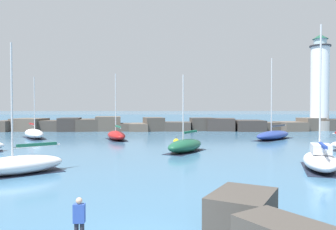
% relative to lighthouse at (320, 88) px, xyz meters
% --- Properties ---
extents(open_sea_beyond, '(400.00, 116.00, 0.01)m').
position_rel_lighthouse_xyz_m(open_sea_beyond, '(-30.31, 59.92, -7.89)').
color(open_sea_beyond, '#2D5B7F').
rests_on(open_sea_beyond, ground).
extents(breakwater_jetty, '(67.92, 7.07, 2.59)m').
position_rel_lighthouse_xyz_m(breakwater_jetty, '(-29.48, -0.09, -6.87)').
color(breakwater_jetty, '#423D38').
rests_on(breakwater_jetty, ground).
extents(lighthouse, '(4.37, 4.37, 17.70)m').
position_rel_lighthouse_xyz_m(lighthouse, '(0.00, 0.00, 0.00)').
color(lighthouse, gray).
rests_on(lighthouse, ground).
extents(sailboat_moored_0, '(4.08, 6.37, 10.26)m').
position_rel_lighthouse_xyz_m(sailboat_moored_0, '(-18.48, -37.16, -7.19)').
color(sailboat_moored_0, white).
rests_on(sailboat_moored_0, ground).
extents(sailboat_moored_1, '(7.50, 7.65, 10.81)m').
position_rel_lighthouse_xyz_m(sailboat_moored_1, '(-14.42, -16.34, -7.28)').
color(sailboat_moored_1, navy).
rests_on(sailboat_moored_1, ground).
extents(sailboat_moored_2, '(5.90, 5.18, 8.58)m').
position_rel_lighthouse_xyz_m(sailboat_moored_2, '(-38.98, -37.97, -7.26)').
color(sailboat_moored_2, white).
rests_on(sailboat_moored_2, ground).
extents(sailboat_moored_3, '(3.87, 6.53, 8.82)m').
position_rel_lighthouse_xyz_m(sailboat_moored_3, '(-35.41, -16.29, -7.27)').
color(sailboat_moored_3, maroon).
rests_on(sailboat_moored_3, ground).
extents(sailboat_moored_5, '(5.52, 7.24, 8.50)m').
position_rel_lighthouse_xyz_m(sailboat_moored_5, '(-47.19, -13.68, -7.23)').
color(sailboat_moored_5, white).
rests_on(sailboat_moored_5, ground).
extents(sailboat_moored_7, '(4.80, 5.90, 7.49)m').
position_rel_lighthouse_xyz_m(sailboat_moored_7, '(-27.23, -28.03, -7.25)').
color(sailboat_moored_7, '#195138').
rests_on(sailboat_moored_7, ground).
extents(mooring_buoy_far_side, '(0.69, 0.69, 0.89)m').
position_rel_lighthouse_xyz_m(mooring_buoy_far_side, '(-27.76, -21.68, -7.55)').
color(mooring_buoy_far_side, yellow).
rests_on(mooring_buoy_far_side, ground).
extents(person_on_rocks, '(0.36, 0.22, 1.56)m').
position_rel_lighthouse_xyz_m(person_on_rocks, '(-32.36, -49.31, -7.03)').
color(person_on_rocks, '#282833').
rests_on(person_on_rocks, ground).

